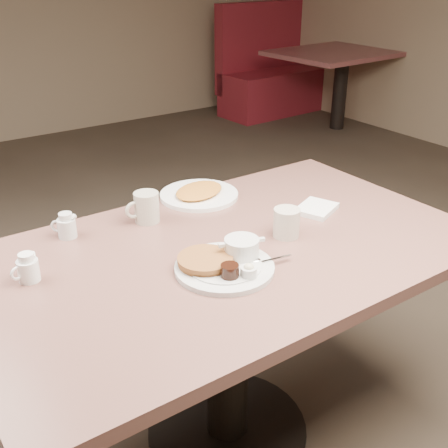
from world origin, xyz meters
TOP-DOWN VIEW (x-y plane):
  - room at (0.00, 0.00)m, footprint 7.04×8.04m
  - diner_table at (0.00, 0.00)m, footprint 1.50×0.90m
  - main_plate at (-0.08, -0.10)m, footprint 0.36×0.35m
  - coffee_mug_near at (0.19, -0.04)m, footprint 0.12×0.11m
  - napkin at (0.40, 0.04)m, footprint 0.17×0.15m
  - coffee_mug_far at (-0.11, 0.30)m, footprint 0.12×0.09m
  - creamer_left at (-0.54, 0.15)m, footprint 0.08×0.06m
  - creamer_right at (-0.37, 0.34)m, footprint 0.07×0.07m
  - hash_plate at (0.14, 0.37)m, footprint 0.37×0.37m
  - booth_back_right at (3.09, 3.37)m, footprint 1.42×1.64m

SIDE VIEW (x-z plane):
  - booth_back_right at x=3.09m, z-range -0.15..0.97m
  - diner_table at x=0.00m, z-range 0.21..0.96m
  - napkin at x=0.40m, z-range 0.75..0.77m
  - hash_plate at x=0.14m, z-range 0.75..0.78m
  - main_plate at x=-0.08m, z-range 0.74..0.81m
  - creamer_left at x=-0.54m, z-range 0.75..0.83m
  - creamer_right at x=-0.37m, z-range 0.75..0.83m
  - coffee_mug_near at x=0.19m, z-range 0.75..0.84m
  - coffee_mug_far at x=-0.11m, z-range 0.75..0.85m
  - room at x=0.00m, z-range -0.02..2.82m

